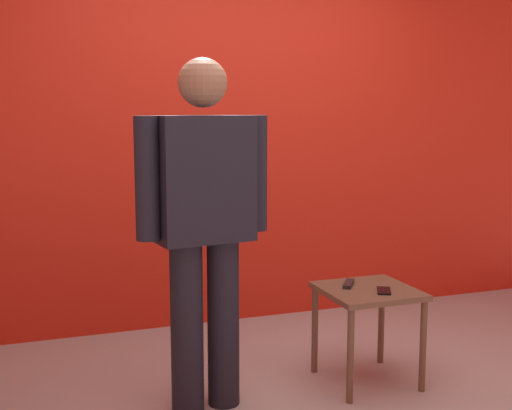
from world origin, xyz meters
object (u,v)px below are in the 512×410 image
(side_table, at_px, (368,303))
(tv_remote, at_px, (349,284))
(cell_phone, at_px, (384,291))
(standing_person, at_px, (204,218))

(side_table, xyz_separation_m, tv_remote, (-0.07, 0.09, 0.09))
(side_table, height_order, cell_phone, cell_phone)
(standing_person, bearing_deg, cell_phone, -4.27)
(side_table, relative_size, cell_phone, 3.69)
(tv_remote, bearing_deg, standing_person, -137.91)
(standing_person, xyz_separation_m, side_table, (0.93, 0.01, -0.53))
(cell_phone, bearing_deg, side_table, 146.15)
(standing_person, height_order, cell_phone, standing_person)
(cell_phone, xyz_separation_m, tv_remote, (-0.12, 0.18, 0.01))
(standing_person, distance_m, tv_remote, 0.96)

